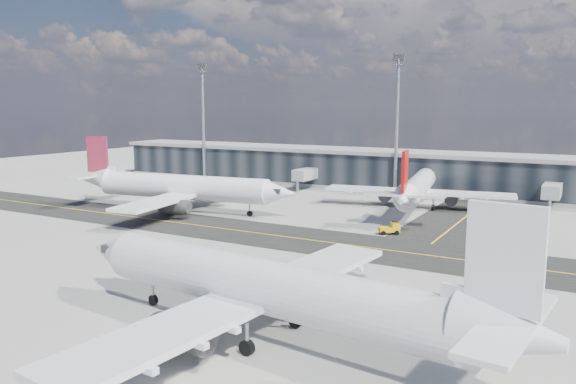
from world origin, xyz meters
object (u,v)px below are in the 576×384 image
airliner_near (268,288)px  service_van (419,197)px  airliner_redtail (417,188)px  airliner_af (180,187)px  baggage_tug (391,228)px

airliner_near → service_van: 72.32m
airliner_redtail → airliner_near: 62.54m
airliner_af → service_van: (34.07, 31.83, -3.61)m
airliner_redtail → service_van: 10.29m
airliner_near → service_van: size_ratio=8.94×
baggage_tug → airliner_af: bearing=-122.3°
airliner_redtail → airliner_af: bearing=-158.0°
baggage_tug → service_van: size_ratio=0.67×
airliner_redtail → baggage_tug: airliner_redtail is taller
airliner_redtail → airliner_near: (6.41, -62.21, 0.36)m
airliner_redtail → service_van: size_ratio=8.17×
airliner_af → airliner_redtail: airliner_af is taller
service_van → baggage_tug: bearing=-79.5°
airliner_near → baggage_tug: (-3.79, 40.67, -3.34)m
airliner_near → baggage_tug: bearing=11.3°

